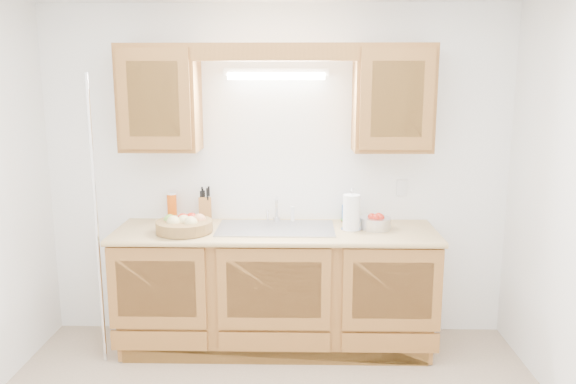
{
  "coord_description": "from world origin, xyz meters",
  "views": [
    {
      "loc": [
        0.17,
        -2.71,
        1.95
      ],
      "look_at": [
        0.1,
        0.85,
        1.24
      ],
      "focal_mm": 35.0,
      "sensor_mm": 36.0,
      "label": 1
    }
  ],
  "objects_px": {
    "fruit_basket": "(184,225)",
    "knife_block": "(205,209)",
    "apple_bowl": "(375,222)",
    "paper_towel": "(351,213)"
  },
  "relations": [
    {
      "from": "knife_block",
      "to": "apple_bowl",
      "type": "height_order",
      "value": "knife_block"
    },
    {
      "from": "knife_block",
      "to": "paper_towel",
      "type": "distance_m",
      "value": 1.1
    },
    {
      "from": "knife_block",
      "to": "paper_towel",
      "type": "relative_size",
      "value": 0.91
    },
    {
      "from": "paper_towel",
      "to": "apple_bowl",
      "type": "height_order",
      "value": "paper_towel"
    },
    {
      "from": "fruit_basket",
      "to": "apple_bowl",
      "type": "height_order",
      "value": "fruit_basket"
    },
    {
      "from": "apple_bowl",
      "to": "fruit_basket",
      "type": "bearing_deg",
      "value": -175.12
    },
    {
      "from": "apple_bowl",
      "to": "paper_towel",
      "type": "bearing_deg",
      "value": -167.76
    },
    {
      "from": "knife_block",
      "to": "apple_bowl",
      "type": "xyz_separation_m",
      "value": [
        1.26,
        -0.17,
        -0.05
      ]
    },
    {
      "from": "knife_block",
      "to": "apple_bowl",
      "type": "distance_m",
      "value": 1.27
    },
    {
      "from": "fruit_basket",
      "to": "knife_block",
      "type": "relative_size",
      "value": 1.85
    }
  ]
}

